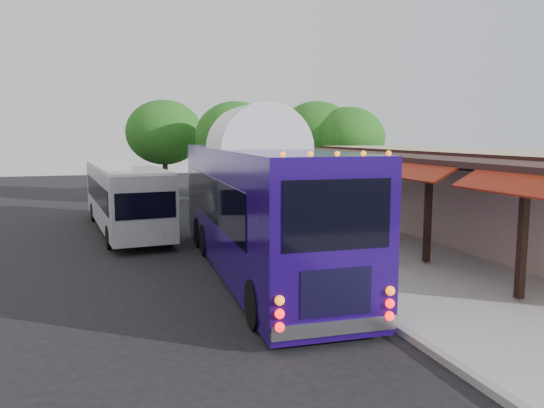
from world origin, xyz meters
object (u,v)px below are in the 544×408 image
object	(u,v)px
city_bus	(125,195)
ped_c	(355,221)
sign_board	(393,242)
coach_bus	(257,201)
ped_d	(306,200)
ped_a	(309,230)
ped_b	(343,212)

from	to	relation	value
city_bus	ped_c	xyz separation A→B (m)	(8.08, -6.42, -0.55)
sign_board	city_bus	bearing A→B (deg)	126.41
coach_bus	ped_d	size ratio (longest dim) A/B	7.18
ped_a	sign_board	xyz separation A→B (m)	(1.90, -2.39, -0.08)
ped_d	sign_board	world-z (taller)	ped_d
ped_a	sign_board	size ratio (longest dim) A/B	1.51
city_bus	sign_board	size ratio (longest dim) A/B	10.53
coach_bus	city_bus	bearing A→B (deg)	115.08
coach_bus	sign_board	world-z (taller)	coach_bus
city_bus	sign_board	xyz separation A→B (m)	(7.86, -9.55, -0.75)
ped_a	sign_board	bearing A→B (deg)	-75.05
coach_bus	ped_a	size ratio (longest dim) A/B	8.21
coach_bus	sign_board	size ratio (longest dim) A/B	12.42
coach_bus	city_bus	size ratio (longest dim) A/B	1.18
ped_b	ped_c	distance (m)	2.10
coach_bus	ped_c	bearing A→B (deg)	27.51
city_bus	ped_b	world-z (taller)	city_bus
ped_a	coach_bus	bearing A→B (deg)	-172.43
city_bus	ped_c	bearing A→B (deg)	-44.24
ped_b	coach_bus	bearing A→B (deg)	62.64
sign_board	ped_d	bearing A→B (deg)	82.86
coach_bus	ped_a	bearing A→B (deg)	32.91
ped_c	ped_d	distance (m)	6.27
ped_a	sign_board	world-z (taller)	ped_a
ped_b	ped_d	distance (m)	4.20
ped_b	city_bus	bearing A→B (deg)	-5.17
ped_d	sign_board	xyz separation A→B (m)	(-0.67, -9.38, -0.19)
coach_bus	ped_b	xyz separation A→B (m)	(4.85, 4.17, -1.13)
city_bus	ped_b	distance (m)	9.60
coach_bus	city_bus	distance (m)	9.32
ped_b	ped_c	size ratio (longest dim) A/B	1.03
coach_bus	sign_board	distance (m)	4.51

